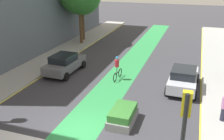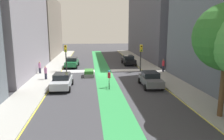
# 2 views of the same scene
# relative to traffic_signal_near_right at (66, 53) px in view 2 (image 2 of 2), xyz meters

# --- Properties ---
(ground_plane) EXTENTS (120.00, 120.00, 0.00)m
(ground_plane) POSITION_rel_traffic_signal_near_right_xyz_m (-5.16, 1.71, -2.70)
(ground_plane) COLOR #38383D
(bike_lane_paint) EXTENTS (2.40, 60.00, 0.01)m
(bike_lane_paint) POSITION_rel_traffic_signal_near_right_xyz_m (-5.25, 1.71, -2.70)
(bike_lane_paint) COLOR #2D8C47
(bike_lane_paint) RESTS_ON ground_plane
(crosswalk_band) EXTENTS (12.00, 1.80, 0.01)m
(crosswalk_band) POSITION_rel_traffic_signal_near_right_xyz_m (-5.16, -0.29, -2.70)
(crosswalk_band) COLOR silver
(crosswalk_band) RESTS_ON ground_plane
(sidewalk_left) EXTENTS (3.00, 60.00, 0.15)m
(sidewalk_left) POSITION_rel_traffic_signal_near_right_xyz_m (-12.66, 1.71, -2.63)
(sidewalk_left) COLOR #9E9E99
(sidewalk_left) RESTS_ON ground_plane
(curb_stripe_left) EXTENTS (0.16, 60.00, 0.01)m
(curb_stripe_left) POSITION_rel_traffic_signal_near_right_xyz_m (-11.16, 1.71, -2.70)
(curb_stripe_left) COLOR yellow
(curb_stripe_left) RESTS_ON ground_plane
(sidewalk_right) EXTENTS (3.00, 60.00, 0.15)m
(sidewalk_right) POSITION_rel_traffic_signal_near_right_xyz_m (2.34, 1.71, -2.63)
(sidewalk_right) COLOR #9E9E99
(sidewalk_right) RESTS_ON ground_plane
(curb_stripe_right) EXTENTS (0.16, 60.00, 0.01)m
(curb_stripe_right) POSITION_rel_traffic_signal_near_right_xyz_m (0.84, 1.71, -2.70)
(curb_stripe_right) COLOR yellow
(curb_stripe_right) RESTS_ON ground_plane
(buildings_left_row) EXTENTS (9.43, 56.23, 16.78)m
(buildings_left_row) POSITION_rel_traffic_signal_near_right_xyz_m (-18.81, -1.92, 4.84)
(buildings_left_row) COLOR #4C4C56
(buildings_left_row) RESTS_ON ground_plane
(traffic_signal_near_right) EXTENTS (0.35, 0.52, 3.84)m
(traffic_signal_near_right) POSITION_rel_traffic_signal_near_right_xyz_m (0.00, 0.00, 0.00)
(traffic_signal_near_right) COLOR black
(traffic_signal_near_right) RESTS_ON ground_plane
(traffic_signal_near_left) EXTENTS (0.35, 0.52, 3.87)m
(traffic_signal_near_left) POSITION_rel_traffic_signal_near_right_xyz_m (-10.63, 1.02, 0.02)
(traffic_signal_near_left) COLOR black
(traffic_signal_near_left) RESTS_ON ground_plane
(car_green_right_near) EXTENTS (2.20, 4.28, 1.57)m
(car_green_right_near) POSITION_rel_traffic_signal_near_right_xyz_m (-0.51, -3.84, -1.90)
(car_green_right_near) COLOR #196033
(car_green_right_near) RESTS_ON ground_plane
(car_grey_left_far) EXTENTS (2.12, 4.25, 1.57)m
(car_grey_left_far) POSITION_rel_traffic_signal_near_right_xyz_m (-9.80, 8.99, -1.90)
(car_grey_left_far) COLOR slate
(car_grey_left_far) RESTS_ON ground_plane
(car_black_left_near) EXTENTS (2.09, 4.24, 1.57)m
(car_black_left_near) POSITION_rel_traffic_signal_near_right_xyz_m (-10.06, -5.36, -1.90)
(car_black_left_near) COLOR black
(car_black_left_near) RESTS_ON ground_plane
(car_silver_right_far) EXTENTS (2.11, 4.24, 1.57)m
(car_silver_right_far) POSITION_rel_traffic_signal_near_right_xyz_m (-0.46, 8.81, -1.90)
(car_silver_right_far) COLOR #B2B7BF
(car_silver_right_far) RESTS_ON ground_plane
(cyclist_in_lane) EXTENTS (0.32, 1.73, 1.86)m
(cyclist_in_lane) POSITION_rel_traffic_signal_near_right_xyz_m (-5.34, 9.00, -1.73)
(cyclist_in_lane) COLOR black
(cyclist_in_lane) RESTS_ON ground_plane
(pedestrian_sidewalk_right_a) EXTENTS (0.34, 0.34, 1.61)m
(pedestrian_sidewalk_right_a) POSITION_rel_traffic_signal_near_right_xyz_m (3.39, 1.34, -1.73)
(pedestrian_sidewalk_right_a) COLOR #262638
(pedestrian_sidewalk_right_a) RESTS_ON sidewalk_right
(pedestrian_sidewalk_left_a) EXTENTS (0.34, 0.34, 1.78)m
(pedestrian_sidewalk_left_a) POSITION_rel_traffic_signal_near_right_xyz_m (-13.69, 1.91, -1.64)
(pedestrian_sidewalk_left_a) COLOR #262638
(pedestrian_sidewalk_left_a) RESTS_ON sidewalk_left
(pedestrian_sidewalk_right_b) EXTENTS (0.34, 0.34, 1.61)m
(pedestrian_sidewalk_right_b) POSITION_rel_traffic_signal_near_right_xyz_m (1.91, 5.00, -1.74)
(pedestrian_sidewalk_right_b) COLOR #262638
(pedestrian_sidewalk_right_b) RESTS_ON sidewalk_right
(median_planter) EXTENTS (1.28, 2.20, 0.85)m
(median_planter) POSITION_rel_traffic_signal_near_right_xyz_m (-3.25, 3.33, -2.30)
(median_planter) COLOR slate
(median_planter) RESTS_ON ground_plane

